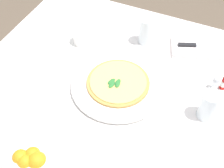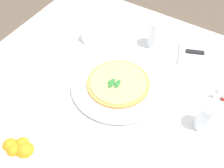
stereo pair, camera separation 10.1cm
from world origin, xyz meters
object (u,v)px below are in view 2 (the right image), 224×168
object	(u,v)px
pizza_plate	(118,85)
water_glass_near_right	(205,117)
dinner_knife	(207,54)
pizza	(118,83)
citrus_bowl	(19,150)
water_glass_left_edge	(155,36)
coffee_cup_far_left	(90,36)
pepper_shaker	(218,94)
napkin_folded	(206,56)

from	to	relation	value
pizza_plate	water_glass_near_right	size ratio (longest dim) A/B	3.20
dinner_knife	pizza	bearing A→B (deg)	-146.63
pizza	citrus_bowl	world-z (taller)	citrus_bowl
pizza_plate	water_glass_near_right	bearing A→B (deg)	0.70
pizza_plate	water_glass_near_right	world-z (taller)	water_glass_near_right
water_glass_left_edge	pizza_plate	bearing A→B (deg)	-91.07
coffee_cup_far_left	dinner_knife	distance (m)	0.50
pizza_plate	water_glass_left_edge	distance (m)	0.29
citrus_bowl	pepper_shaker	xyz separation A→B (m)	(0.45, 0.56, -0.00)
pepper_shaker	water_glass_left_edge	bearing A→B (deg)	156.51
dinner_knife	water_glass_near_right	bearing A→B (deg)	-94.02
pizza	pizza_plate	bearing A→B (deg)	70.75
water_glass_near_right	pepper_shaker	distance (m)	0.14
pepper_shaker	pizza_plate	bearing A→B (deg)	-156.61
pizza	water_glass_near_right	size ratio (longest dim) A/B	2.13
pizza	pepper_shaker	world-z (taller)	pepper_shaker
dinner_knife	pepper_shaker	distance (m)	0.22
pizza_plate	napkin_folded	world-z (taller)	napkin_folded
pizza_plate	citrus_bowl	bearing A→B (deg)	-106.03
pizza	napkin_folded	size ratio (longest dim) A/B	0.96
water_glass_left_edge	dinner_knife	bearing A→B (deg)	10.82
coffee_cup_far_left	pizza_plate	bearing A→B (deg)	-34.66
coffee_cup_far_left	water_glass_near_right	bearing A→B (deg)	-15.78
citrus_bowl	pepper_shaker	world-z (taller)	citrus_bowl
pizza_plate	pepper_shaker	xyz separation A→B (m)	(0.34, 0.15, 0.01)
pizza_plate	dinner_knife	distance (m)	0.40
pizza	napkin_folded	bearing A→B (deg)	55.68
coffee_cup_far_left	dinner_knife	xyz separation A→B (m)	(0.47, 0.16, -0.01)
napkin_folded	dinner_knife	xyz separation A→B (m)	(0.00, 0.00, 0.01)
pizza_plate	coffee_cup_far_left	bearing A→B (deg)	145.34
pizza_plate	pizza	distance (m)	0.01
dinner_knife	pepper_shaker	bearing A→B (deg)	-82.09
water_glass_left_edge	citrus_bowl	size ratio (longest dim) A/B	0.80
pizza_plate	napkin_folded	size ratio (longest dim) A/B	1.44
pizza_plate	dinner_knife	size ratio (longest dim) A/B	1.91
dinner_knife	pepper_shaker	size ratio (longest dim) A/B	3.34
water_glass_near_right	napkin_folded	world-z (taller)	water_glass_near_right
dinner_knife	napkin_folded	bearing A→B (deg)	-180.00
pepper_shaker	water_glass_near_right	bearing A→B (deg)	-90.29
coffee_cup_far_left	water_glass_left_edge	distance (m)	0.28
coffee_cup_far_left	napkin_folded	distance (m)	0.50
napkin_folded	pepper_shaker	distance (m)	0.22
napkin_folded	citrus_bowl	size ratio (longest dim) A/B	1.67
coffee_cup_far_left	citrus_bowl	xyz separation A→B (m)	(0.12, -0.58, -0.00)
coffee_cup_far_left	pepper_shaker	bearing A→B (deg)	-2.16
pizza	water_glass_near_right	distance (m)	0.34
coffee_cup_far_left	water_glass_near_right	world-z (taller)	water_glass_near_right
pizza_plate	pizza	world-z (taller)	pizza
citrus_bowl	pepper_shaker	size ratio (longest dim) A/B	2.67
water_glass_left_edge	napkin_folded	xyz separation A→B (m)	(0.22, 0.04, -0.04)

